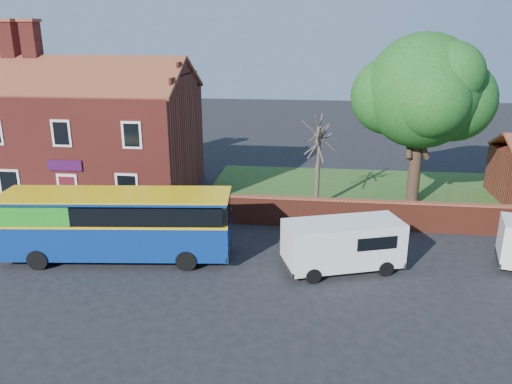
# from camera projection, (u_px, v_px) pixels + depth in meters

# --- Properties ---
(ground) EXTENTS (120.00, 120.00, 0.00)m
(ground) POSITION_uv_depth(u_px,v_px,m) (145.00, 281.00, 20.71)
(ground) COLOR black
(ground) RESTS_ON ground
(pavement) EXTENTS (18.00, 3.50, 0.12)m
(pavement) POSITION_uv_depth(u_px,v_px,m) (55.00, 222.00, 26.95)
(pavement) COLOR gray
(pavement) RESTS_ON ground
(kerb) EXTENTS (18.00, 0.15, 0.14)m
(kerb) POSITION_uv_depth(u_px,v_px,m) (38.00, 234.00, 25.29)
(kerb) COLOR slate
(kerb) RESTS_ON ground
(grass_strip) EXTENTS (26.00, 12.00, 0.04)m
(grass_strip) POSITION_uv_depth(u_px,v_px,m) (412.00, 196.00, 31.47)
(grass_strip) COLOR #426B28
(grass_strip) RESTS_ON ground
(shop_building) EXTENTS (12.30, 8.13, 10.50)m
(shop_building) POSITION_uv_depth(u_px,v_px,m) (95.00, 140.00, 31.37)
(shop_building) COLOR maroon
(shop_building) RESTS_ON ground
(boundary_wall) EXTENTS (22.00, 0.38, 1.60)m
(boundary_wall) POSITION_uv_depth(u_px,v_px,m) (434.00, 217.00, 25.56)
(boundary_wall) COLOR maroon
(boundary_wall) RESTS_ON ground
(bus) EXTENTS (10.34, 3.65, 3.08)m
(bus) POSITION_uv_depth(u_px,v_px,m) (110.00, 222.00, 22.29)
(bus) COLOR navy
(bus) RESTS_ON ground
(van_near) EXTENTS (5.39, 3.52, 2.20)m
(van_near) POSITION_uv_depth(u_px,v_px,m) (343.00, 243.00, 21.35)
(van_near) COLOR white
(van_near) RESTS_ON ground
(large_tree) EXTENTS (8.14, 6.44, 9.93)m
(large_tree) POSITION_uv_depth(u_px,v_px,m) (423.00, 94.00, 28.26)
(large_tree) COLOR black
(large_tree) RESTS_ON ground
(bare_tree) EXTENTS (1.95, 2.33, 5.21)m
(bare_tree) POSITION_uv_depth(u_px,v_px,m) (318.00, 163.00, 28.70)
(bare_tree) COLOR #4C4238
(bare_tree) RESTS_ON ground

